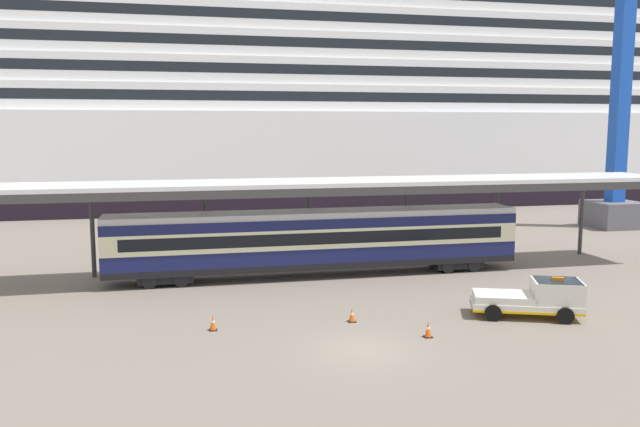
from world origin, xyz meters
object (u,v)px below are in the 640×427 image
at_px(traffic_cone_mid, 428,329).
at_px(traffic_cone_far, 352,315).
at_px(cruise_ship, 227,98).
at_px(traffic_cone_near, 213,323).
at_px(train_carriage, 317,239).
at_px(service_truck, 537,297).
at_px(dockside_crane, 632,0).

relative_size(traffic_cone_mid, traffic_cone_far, 1.05).
relative_size(cruise_ship, traffic_cone_near, 240.84).
relative_size(traffic_cone_near, traffic_cone_mid, 0.98).
bearing_deg(traffic_cone_mid, train_carriage, 100.02).
bearing_deg(service_truck, cruise_ship, 101.49).
height_order(traffic_cone_near, dockside_crane, dockside_crane).
relative_size(traffic_cone_near, traffic_cone_far, 1.03).
bearing_deg(traffic_cone_far, train_carriage, 87.52).
bearing_deg(traffic_cone_mid, service_truck, 15.52).
bearing_deg(train_carriage, traffic_cone_mid, -79.98).
bearing_deg(train_carriage, dockside_crane, 23.05).
distance_m(traffic_cone_far, dockside_crane, 44.57).
distance_m(cruise_ship, dockside_crane, 44.75).
xyz_separation_m(traffic_cone_near, dockside_crane, (38.75, 23.22, 20.11)).
relative_size(train_carriage, traffic_cone_far, 37.16).
relative_size(traffic_cone_near, dockside_crane, 0.01).
bearing_deg(traffic_cone_far, traffic_cone_near, 178.83).
xyz_separation_m(service_truck, traffic_cone_far, (-9.05, 1.18, -0.65)).
relative_size(train_carriage, service_truck, 4.59).
distance_m(service_truck, traffic_cone_near, 15.68).
bearing_deg(train_carriage, service_truck, -51.98).
xyz_separation_m(cruise_ship, dockside_crane, (33.87, -28.21, 7.74)).
bearing_deg(dockside_crane, service_truck, -133.32).
distance_m(cruise_ship, train_carriage, 43.05).
bearing_deg(traffic_cone_mid, cruise_ship, 94.58).
xyz_separation_m(traffic_cone_near, traffic_cone_far, (6.56, -0.13, -0.01)).
bearing_deg(cruise_ship, service_truck, -78.51).
distance_m(service_truck, traffic_cone_mid, 6.63).
xyz_separation_m(cruise_ship, service_truck, (10.73, -52.75, -11.72)).
bearing_deg(traffic_cone_mid, traffic_cone_far, 132.31).
height_order(cruise_ship, dockside_crane, dockside_crane).
height_order(cruise_ship, train_carriage, cruise_ship).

